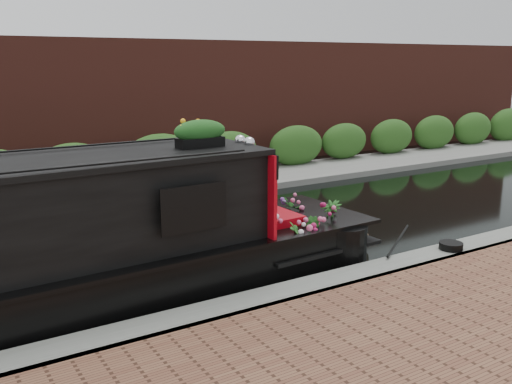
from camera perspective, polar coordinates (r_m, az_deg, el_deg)
ground at (r=10.65m, az=-9.65°, el=-5.68°), size 80.00×80.00×0.00m
near_bank_coping at (r=7.91m, az=-0.24°, el=-12.33°), size 40.00×0.60×0.50m
far_bank_path at (r=14.49m, az=-16.03°, el=-0.98°), size 40.00×2.40×0.34m
far_hedge at (r=15.34m, az=-16.97°, el=-0.28°), size 40.00×1.10×2.80m
far_brick_wall at (r=17.33m, az=-18.81°, el=1.08°), size 40.00×1.00×8.00m
rope_fender at (r=10.67m, az=9.86°, el=-4.62°), size 0.37×0.38×0.37m
coiled_mooring_rope at (r=10.27m, az=18.91°, el=-5.12°), size 0.40×0.40×0.12m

